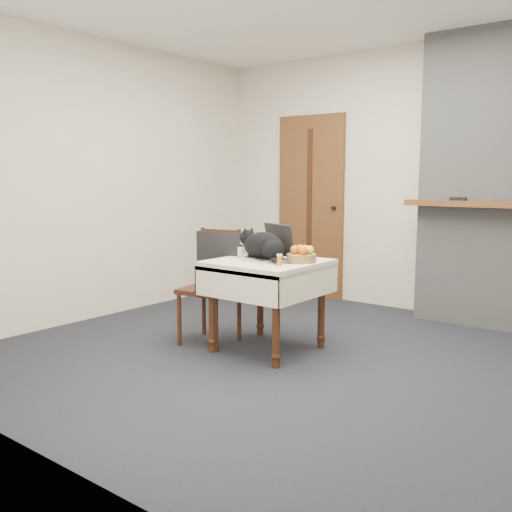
{
  "coord_description": "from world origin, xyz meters",
  "views": [
    {
      "loc": [
        2.23,
        -3.4,
        1.33
      ],
      "look_at": [
        -0.41,
        -0.02,
        0.73
      ],
      "focal_mm": 40.0,
      "sensor_mm": 36.0,
      "label": 1
    }
  ],
  "objects_px": {
    "cream_jar": "(242,252)",
    "chair": "(215,270)",
    "laptop": "(270,251)",
    "pill_bottle": "(280,260)",
    "side_table": "(268,275)",
    "cat": "(264,246)",
    "fruit_basket": "(302,255)",
    "door": "(311,207)"
  },
  "relations": [
    {
      "from": "side_table",
      "to": "laptop",
      "type": "distance_m",
      "value": 0.19
    },
    {
      "from": "chair",
      "to": "pill_bottle",
      "type": "bearing_deg",
      "value": -17.45
    },
    {
      "from": "pill_bottle",
      "to": "side_table",
      "type": "bearing_deg",
      "value": 145.61
    },
    {
      "from": "cat",
      "to": "cream_jar",
      "type": "relative_size",
      "value": 6.49
    },
    {
      "from": "cream_jar",
      "to": "chair",
      "type": "xyz_separation_m",
      "value": [
        -0.22,
        -0.07,
        -0.15
      ]
    },
    {
      "from": "door",
      "to": "chair",
      "type": "distance_m",
      "value": 2.07
    },
    {
      "from": "door",
      "to": "cream_jar",
      "type": "xyz_separation_m",
      "value": [
        0.58,
        -1.92,
        -0.26
      ]
    },
    {
      "from": "laptop",
      "to": "pill_bottle",
      "type": "bearing_deg",
      "value": -18.35
    },
    {
      "from": "cat",
      "to": "pill_bottle",
      "type": "relative_size",
      "value": 6.04
    },
    {
      "from": "chair",
      "to": "cream_jar",
      "type": "bearing_deg",
      "value": 9.01
    },
    {
      "from": "cat",
      "to": "fruit_basket",
      "type": "bearing_deg",
      "value": 27.11
    },
    {
      "from": "laptop",
      "to": "cream_jar",
      "type": "relative_size",
      "value": 5.91
    },
    {
      "from": "cream_jar",
      "to": "pill_bottle",
      "type": "xyz_separation_m",
      "value": [
        0.5,
        -0.18,
        0.0
      ]
    },
    {
      "from": "pill_bottle",
      "to": "fruit_basket",
      "type": "distance_m",
      "value": 0.24
    },
    {
      "from": "cream_jar",
      "to": "pill_bottle",
      "type": "relative_size",
      "value": 0.93
    },
    {
      "from": "pill_bottle",
      "to": "chair",
      "type": "xyz_separation_m",
      "value": [
        -0.71,
        0.1,
        -0.16
      ]
    },
    {
      "from": "cream_jar",
      "to": "chair",
      "type": "relative_size",
      "value": 0.08
    },
    {
      "from": "door",
      "to": "fruit_basket",
      "type": "height_order",
      "value": "door"
    },
    {
      "from": "door",
      "to": "fruit_basket",
      "type": "bearing_deg",
      "value": -59.12
    },
    {
      "from": "fruit_basket",
      "to": "chair",
      "type": "xyz_separation_m",
      "value": [
        -0.74,
        -0.14,
        -0.17
      ]
    },
    {
      "from": "fruit_basket",
      "to": "chair",
      "type": "distance_m",
      "value": 0.77
    },
    {
      "from": "fruit_basket",
      "to": "chair",
      "type": "bearing_deg",
      "value": -169.67
    },
    {
      "from": "side_table",
      "to": "pill_bottle",
      "type": "distance_m",
      "value": 0.31
    },
    {
      "from": "cream_jar",
      "to": "pill_bottle",
      "type": "distance_m",
      "value": 0.53
    },
    {
      "from": "cat",
      "to": "cream_jar",
      "type": "bearing_deg",
      "value": 176.98
    },
    {
      "from": "laptop",
      "to": "chair",
      "type": "distance_m",
      "value": 0.53
    },
    {
      "from": "side_table",
      "to": "cat",
      "type": "height_order",
      "value": "cat"
    },
    {
      "from": "side_table",
      "to": "cream_jar",
      "type": "distance_m",
      "value": 0.32
    },
    {
      "from": "laptop",
      "to": "cat",
      "type": "height_order",
      "value": "laptop"
    },
    {
      "from": "laptop",
      "to": "chair",
      "type": "bearing_deg",
      "value": -148.68
    },
    {
      "from": "cat",
      "to": "fruit_basket",
      "type": "height_order",
      "value": "cat"
    },
    {
      "from": "fruit_basket",
      "to": "cream_jar",
      "type": "bearing_deg",
      "value": -173.01
    },
    {
      "from": "side_table",
      "to": "pill_bottle",
      "type": "xyz_separation_m",
      "value": [
        0.22,
        -0.15,
        0.16
      ]
    },
    {
      "from": "cat",
      "to": "pill_bottle",
      "type": "bearing_deg",
      "value": -23.26
    },
    {
      "from": "cat",
      "to": "pill_bottle",
      "type": "xyz_separation_m",
      "value": [
        0.24,
        -0.13,
        -0.06
      ]
    },
    {
      "from": "laptop",
      "to": "fruit_basket",
      "type": "relative_size",
      "value": 2.06
    },
    {
      "from": "pill_bottle",
      "to": "cat",
      "type": "bearing_deg",
      "value": 150.73
    },
    {
      "from": "cat",
      "to": "chair",
      "type": "height_order",
      "value": "cat"
    },
    {
      "from": "pill_bottle",
      "to": "laptop",
      "type": "bearing_deg",
      "value": 140.23
    },
    {
      "from": "cream_jar",
      "to": "fruit_basket",
      "type": "xyz_separation_m",
      "value": [
        0.53,
        0.06,
        0.01
      ]
    },
    {
      "from": "door",
      "to": "cat",
      "type": "xyz_separation_m",
      "value": [
        0.84,
        -1.96,
        -0.19
      ]
    },
    {
      "from": "pill_bottle",
      "to": "chair",
      "type": "height_order",
      "value": "chair"
    }
  ]
}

